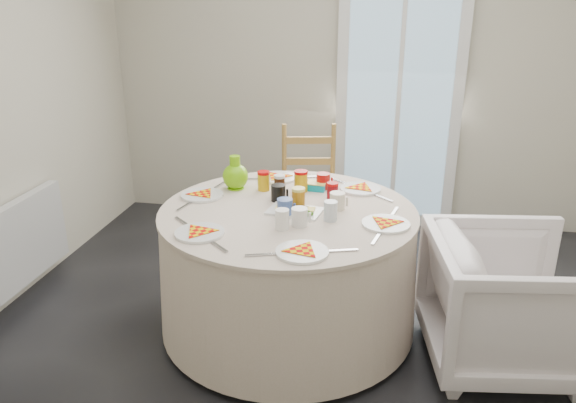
% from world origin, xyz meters
% --- Properties ---
extents(floor, '(4.00, 4.00, 0.00)m').
position_xyz_m(floor, '(0.00, 0.00, 0.00)').
color(floor, black).
rests_on(floor, ground).
extents(wall_back, '(4.00, 0.02, 2.60)m').
position_xyz_m(wall_back, '(0.00, 2.00, 1.30)').
color(wall_back, '#BCB5A3').
rests_on(wall_back, floor).
extents(glass_door, '(1.00, 0.08, 2.10)m').
position_xyz_m(glass_door, '(0.40, 1.95, 1.05)').
color(glass_door, silver).
rests_on(glass_door, floor).
extents(radiator, '(0.07, 1.00, 0.55)m').
position_xyz_m(radiator, '(-1.94, 0.20, 0.38)').
color(radiator, silver).
rests_on(radiator, floor).
extents(table, '(1.48, 1.48, 0.75)m').
position_xyz_m(table, '(-0.19, 0.21, 0.38)').
color(table, beige).
rests_on(table, floor).
extents(wooden_chair, '(0.51, 0.49, 0.97)m').
position_xyz_m(wooden_chair, '(-0.21, 1.25, 0.47)').
color(wooden_chair, '#AB7E37').
rests_on(wooden_chair, floor).
extents(armchair, '(0.83, 0.87, 0.80)m').
position_xyz_m(armchair, '(1.00, 0.08, 0.39)').
color(armchair, silver).
rests_on(armchair, floor).
extents(place_settings, '(1.70, 1.70, 0.03)m').
position_xyz_m(place_settings, '(-0.19, 0.21, 0.77)').
color(place_settings, silver).
rests_on(place_settings, table).
extents(jar_cluster, '(0.52, 0.29, 0.14)m').
position_xyz_m(jar_cluster, '(-0.19, 0.45, 0.82)').
color(jar_cluster, '#9A4217').
rests_on(jar_cluster, table).
extents(butter_tub, '(0.13, 0.10, 0.05)m').
position_xyz_m(butter_tub, '(-0.08, 0.57, 0.79)').
color(butter_tub, '#038FA7').
rests_on(butter_tub, table).
extents(green_pitcher, '(0.18, 0.18, 0.20)m').
position_xyz_m(green_pitcher, '(-0.57, 0.50, 0.87)').
color(green_pitcher, '#6EC208').
rests_on(green_pitcher, table).
extents(cheese_platter, '(0.32, 0.23, 0.04)m').
position_xyz_m(cheese_platter, '(-0.15, 0.18, 0.77)').
color(cheese_platter, beige).
rests_on(cheese_platter, table).
extents(mugs_glasses, '(0.77, 0.77, 0.12)m').
position_xyz_m(mugs_glasses, '(-0.09, 0.22, 0.81)').
color(mugs_glasses, gray).
rests_on(mugs_glasses, table).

